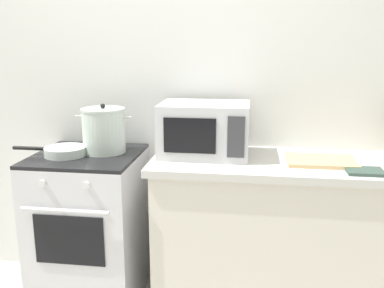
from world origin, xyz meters
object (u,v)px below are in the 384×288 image
stock_pot (104,130)px  cutting_board (321,161)px  oven_mitt (365,171)px  frying_pan (64,151)px  microwave (205,129)px  stove (90,227)px

stock_pot → cutting_board: size_ratio=0.94×
oven_mitt → stock_pot: bearing=171.3°
frying_pan → oven_mitt: (1.62, -0.11, -0.02)m
microwave → cutting_board: microwave is taller
stock_pot → frying_pan: 0.25m
cutting_board → oven_mitt: cutting_board is taller
stock_pot → frying_pan: size_ratio=0.77×
stock_pot → cutting_board: bearing=-2.7°
stock_pot → oven_mitt: stock_pot is taller
microwave → cutting_board: (0.64, -0.08, -0.14)m
cutting_board → stock_pot: bearing=177.3°
stove → stock_pot: 0.60m
frying_pan → cutting_board: frying_pan is taller
stove → oven_mitt: size_ratio=5.11×
frying_pan → oven_mitt: size_ratio=2.43×
frying_pan → oven_mitt: bearing=-3.9°
stove → stock_pot: (0.09, 0.06, 0.59)m
frying_pan → stove: bearing=23.6°
stove → microwave: size_ratio=1.84×
stock_pot → oven_mitt: size_ratio=1.88×
oven_mitt → stove: bearing=174.0°
stove → frying_pan: size_ratio=2.10×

